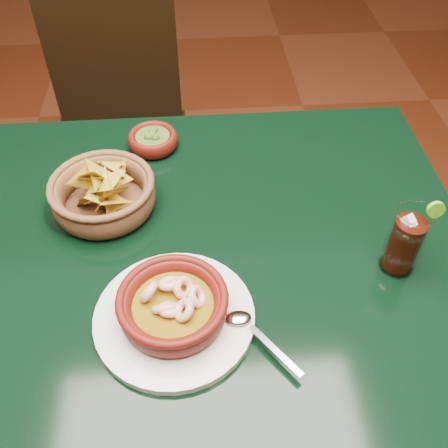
{
  "coord_description": "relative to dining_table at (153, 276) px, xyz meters",
  "views": [
    {
      "loc": [
        0.09,
        -0.61,
        1.43
      ],
      "look_at": [
        0.14,
        -0.02,
        0.81
      ],
      "focal_mm": 40.0,
      "sensor_mm": 36.0,
      "label": 1
    }
  ],
  "objects": [
    {
      "name": "ground",
      "position": [
        0.0,
        0.0,
        -0.65
      ],
      "size": [
        7.0,
        7.0,
        0.0
      ],
      "primitive_type": "plane",
      "color": "#471C0C",
      "rests_on": "ground"
    },
    {
      "name": "dining_table",
      "position": [
        0.0,
        0.0,
        0.0
      ],
      "size": [
        1.2,
        0.8,
        0.75
      ],
      "color": "black",
      "rests_on": "ground"
    },
    {
      "name": "dining_chair",
      "position": [
        -0.13,
        0.71,
        -0.15
      ],
      "size": [
        0.43,
        0.43,
        0.9
      ],
      "color": "black",
      "rests_on": "ground"
    },
    {
      "name": "shrimp_plate",
      "position": [
        0.05,
        -0.17,
        0.13
      ],
      "size": [
        0.31,
        0.26,
        0.08
      ],
      "color": "silver",
      "rests_on": "dining_table"
    },
    {
      "name": "chip_basket",
      "position": [
        -0.08,
        0.1,
        0.14
      ],
      "size": [
        0.23,
        0.23,
        0.13
      ],
      "color": "brown",
      "rests_on": "dining_table"
    },
    {
      "name": "guacamole_ramekin",
      "position": [
        0.01,
        0.28,
        0.12
      ],
      "size": [
        0.13,
        0.13,
        0.04
      ],
      "color": "#4D0E09",
      "rests_on": "dining_table"
    },
    {
      "name": "cola_drink",
      "position": [
        0.44,
        -0.09,
        0.16
      ],
      "size": [
        0.13,
        0.13,
        0.15
      ],
      "color": "white",
      "rests_on": "dining_table"
    },
    {
      "name": "glass_ashtray",
      "position": [
        -0.13,
        0.08,
        0.11
      ],
      "size": [
        0.13,
        0.13,
        0.03
      ],
      "color": "white",
      "rests_on": "dining_table"
    }
  ]
}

